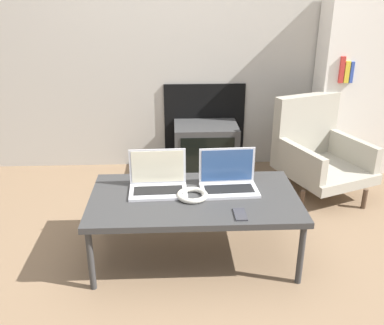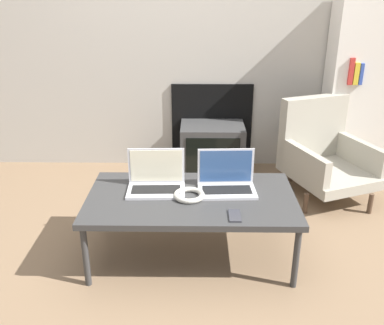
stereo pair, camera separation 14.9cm
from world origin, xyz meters
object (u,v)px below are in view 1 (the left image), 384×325
object	(u,v)px
headphones	(192,195)
phone	(240,214)
laptop_left	(158,181)
tv	(206,149)
laptop_right	(228,180)
armchair	(316,149)

from	to	relation	value
headphones	phone	distance (m)	0.33
laptop_left	tv	world-z (taller)	laptop_left
laptop_right	armchair	size ratio (longest dim) A/B	0.43
laptop_left	headphones	world-z (taller)	laptop_left
laptop_right	tv	world-z (taller)	laptop_right
laptop_left	phone	world-z (taller)	laptop_left
headphones	laptop_left	bearing A→B (deg)	151.19
laptop_right	tv	size ratio (longest dim) A/B	0.65
tv	laptop_right	bearing A→B (deg)	-87.64
laptop_right	headphones	xyz separation A→B (m)	(-0.23, -0.11, -0.04)
phone	tv	distance (m)	1.51
laptop_left	phone	distance (m)	0.56
headphones	tv	bearing A→B (deg)	82.07
headphones	armchair	size ratio (longest dim) A/B	0.23
laptop_left	headphones	xyz separation A→B (m)	(0.20, -0.11, -0.04)
tv	armchair	size ratio (longest dim) A/B	0.67
laptop_left	headphones	bearing A→B (deg)	-30.70
phone	laptop_right	bearing A→B (deg)	94.56
armchair	tv	bearing A→B (deg)	137.01
armchair	laptop_right	bearing A→B (deg)	-156.57
laptop_left	headphones	distance (m)	0.23
laptop_right	phone	xyz separation A→B (m)	(0.03, -0.33, -0.05)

